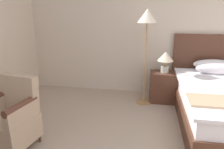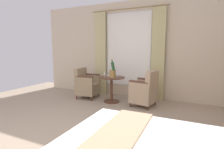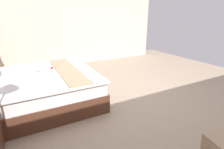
{
  "view_description": "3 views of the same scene",
  "coord_description": "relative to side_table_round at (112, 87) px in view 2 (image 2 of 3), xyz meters",
  "views": [
    {
      "loc": [
        -0.82,
        -1.5,
        1.74
      ],
      "look_at": [
        -1.21,
        0.75,
        1.03
      ],
      "focal_mm": 35.0,
      "sensor_mm": 36.0,
      "label": 1
    },
    {
      "loc": [
        1.73,
        1.75,
        1.41
      ],
      "look_at": [
        -0.94,
        0.52,
        1.0
      ],
      "focal_mm": 28.0,
      "sensor_mm": 36.0,
      "label": 2
    },
    {
      "loc": [
        -2.77,
        1.95,
        1.7
      ],
      "look_at": [
        -0.82,
        0.9,
        0.93
      ],
      "focal_mm": 28.0,
      "sensor_mm": 36.0,
      "label": 3
    }
  ],
  "objects": [
    {
      "name": "wine_glass_near_bucket",
      "position": [
        -0.16,
        0.1,
        0.37
      ],
      "size": [
        0.08,
        0.08,
        0.16
      ],
      "color": "white",
      "rests_on": "side_table_round"
    },
    {
      "name": "wine_glass_near_edge",
      "position": [
        0.02,
        -0.2,
        0.35
      ],
      "size": [
        0.07,
        0.07,
        0.13
      ],
      "color": "white",
      "rests_on": "side_table_round"
    },
    {
      "name": "armchair_facing_bed",
      "position": [
        -0.08,
        -0.85,
        -0.03
      ],
      "size": [
        0.64,
        0.63,
        0.88
      ],
      "color": "#512F20",
      "rests_on": "ground"
    },
    {
      "name": "armchair_by_window",
      "position": [
        -0.0,
        0.91,
        -0.03
      ],
      "size": [
        0.66,
        0.65,
        0.92
      ],
      "color": "#512F20",
      "rests_on": "ground"
    },
    {
      "name": "wall_window_side",
      "position": [
        -0.84,
        0.2,
        0.98
      ],
      "size": [
        0.27,
        5.98,
        2.84
      ],
      "color": "beige",
      "rests_on": "ground"
    },
    {
      "name": "snack_plate",
      "position": [
        -0.15,
        -0.13,
        0.27
      ],
      "size": [
        0.19,
        0.19,
        0.04
      ],
      "color": "white",
      "rests_on": "side_table_round"
    },
    {
      "name": "champagne_bucket",
      "position": [
        0.07,
        0.06,
        0.4
      ],
      "size": [
        0.18,
        0.18,
        0.5
      ],
      "color": "olive",
      "rests_on": "side_table_round"
    },
    {
      "name": "side_table_round",
      "position": [
        0.0,
        0.0,
        0.0
      ],
      "size": [
        0.72,
        0.72,
        0.69
      ],
      "color": "#512F20",
      "rests_on": "ground"
    }
  ]
}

